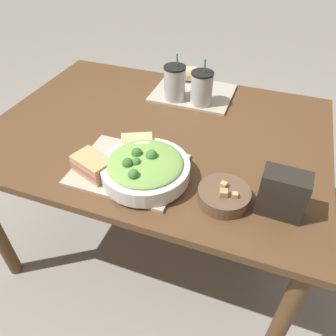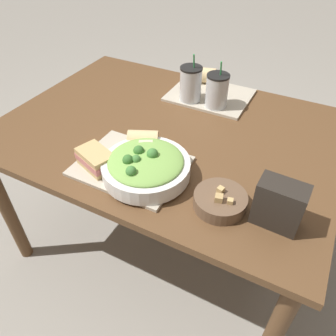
{
  "view_description": "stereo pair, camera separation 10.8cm",
  "coord_description": "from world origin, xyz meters",
  "px_view_note": "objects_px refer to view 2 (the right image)",
  "views": [
    {
      "loc": [
        0.43,
        -1.05,
        1.5
      ],
      "look_at": [
        0.15,
        -0.28,
        0.79
      ],
      "focal_mm": 35.0,
      "sensor_mm": 36.0,
      "label": 1
    },
    {
      "loc": [
        0.53,
        -1.01,
        1.5
      ],
      "look_at": [
        0.15,
        -0.28,
        0.79
      ],
      "focal_mm": 35.0,
      "sensor_mm": 36.0,
      "label": 2
    }
  ],
  "objects_px": {
    "soup_bowl": "(220,200)",
    "sandwich_near": "(96,159)",
    "baguette_far": "(207,75)",
    "chip_bag": "(279,205)",
    "baguette_near": "(144,140)",
    "drink_cup_red": "(217,92)",
    "drink_cup_dark": "(191,85)",
    "salad_bowl": "(146,165)"
  },
  "relations": [
    {
      "from": "drink_cup_dark",
      "to": "chip_bag",
      "type": "distance_m",
      "value": 0.75
    },
    {
      "from": "salad_bowl",
      "to": "soup_bowl",
      "type": "bearing_deg",
      "value": -2.38
    },
    {
      "from": "salad_bowl",
      "to": "baguette_far",
      "type": "relative_size",
      "value": 2.78
    },
    {
      "from": "sandwich_near",
      "to": "baguette_near",
      "type": "relative_size",
      "value": 1.2
    },
    {
      "from": "salad_bowl",
      "to": "baguette_far",
      "type": "distance_m",
      "value": 0.75
    },
    {
      "from": "soup_bowl",
      "to": "sandwich_near",
      "type": "xyz_separation_m",
      "value": [
        -0.45,
        -0.03,
        0.02
      ]
    },
    {
      "from": "drink_cup_dark",
      "to": "baguette_far",
      "type": "bearing_deg",
      "value": 90.07
    },
    {
      "from": "baguette_far",
      "to": "chip_bag",
      "type": "height_order",
      "value": "chip_bag"
    },
    {
      "from": "baguette_near",
      "to": "baguette_far",
      "type": "height_order",
      "value": "same"
    },
    {
      "from": "baguette_near",
      "to": "drink_cup_red",
      "type": "xyz_separation_m",
      "value": [
        0.12,
        0.42,
        0.03
      ]
    },
    {
      "from": "baguette_far",
      "to": "sandwich_near",
      "type": "bearing_deg",
      "value": 157.62
    },
    {
      "from": "salad_bowl",
      "to": "drink_cup_dark",
      "type": "distance_m",
      "value": 0.55
    },
    {
      "from": "baguette_far",
      "to": "drink_cup_dark",
      "type": "relative_size",
      "value": 0.5
    },
    {
      "from": "salad_bowl",
      "to": "baguette_far",
      "type": "xyz_separation_m",
      "value": [
        -0.08,
        0.74,
        -0.0
      ]
    },
    {
      "from": "baguette_near",
      "to": "drink_cup_red",
      "type": "relative_size",
      "value": 0.63
    },
    {
      "from": "baguette_far",
      "to": "drink_cup_red",
      "type": "relative_size",
      "value": 0.52
    },
    {
      "from": "sandwich_near",
      "to": "chip_bag",
      "type": "height_order",
      "value": "chip_bag"
    },
    {
      "from": "chip_bag",
      "to": "soup_bowl",
      "type": "bearing_deg",
      "value": -172.58
    },
    {
      "from": "soup_bowl",
      "to": "chip_bag",
      "type": "bearing_deg",
      "value": 5.09
    },
    {
      "from": "salad_bowl",
      "to": "drink_cup_red",
      "type": "bearing_deg",
      "value": 85.62
    },
    {
      "from": "sandwich_near",
      "to": "baguette_far",
      "type": "relative_size",
      "value": 1.47
    },
    {
      "from": "chip_bag",
      "to": "salad_bowl",
      "type": "bearing_deg",
      "value": -177.21
    },
    {
      "from": "salad_bowl",
      "to": "chip_bag",
      "type": "xyz_separation_m",
      "value": [
        0.44,
        0.0,
        0.02
      ]
    },
    {
      "from": "baguette_near",
      "to": "drink_cup_dark",
      "type": "bearing_deg",
      "value": -24.31
    },
    {
      "from": "drink_cup_dark",
      "to": "chip_bag",
      "type": "bearing_deg",
      "value": -45.8
    },
    {
      "from": "baguette_far",
      "to": "drink_cup_red",
      "type": "xyz_separation_m",
      "value": [
        0.13,
        -0.2,
        0.03
      ]
    },
    {
      "from": "baguette_far",
      "to": "chip_bag",
      "type": "distance_m",
      "value": 0.91
    },
    {
      "from": "sandwich_near",
      "to": "baguette_far",
      "type": "bearing_deg",
      "value": 102.98
    },
    {
      "from": "salad_bowl",
      "to": "drink_cup_dark",
      "type": "xyz_separation_m",
      "value": [
        -0.08,
        0.54,
        0.03
      ]
    },
    {
      "from": "sandwich_near",
      "to": "drink_cup_dark",
      "type": "distance_m",
      "value": 0.6
    },
    {
      "from": "soup_bowl",
      "to": "drink_cup_dark",
      "type": "bearing_deg",
      "value": 122.81
    },
    {
      "from": "soup_bowl",
      "to": "baguette_far",
      "type": "xyz_separation_m",
      "value": [
        -0.36,
        0.75,
        0.02
      ]
    },
    {
      "from": "drink_cup_red",
      "to": "chip_bag",
      "type": "xyz_separation_m",
      "value": [
        0.4,
        -0.54,
        -0.01
      ]
    },
    {
      "from": "chip_bag",
      "to": "sandwich_near",
      "type": "bearing_deg",
      "value": -173.27
    },
    {
      "from": "salad_bowl",
      "to": "baguette_near",
      "type": "relative_size",
      "value": 2.27
    },
    {
      "from": "baguette_near",
      "to": "drink_cup_dark",
      "type": "distance_m",
      "value": 0.42
    },
    {
      "from": "drink_cup_dark",
      "to": "baguette_near",
      "type": "bearing_deg",
      "value": -89.73
    },
    {
      "from": "baguette_far",
      "to": "drink_cup_red",
      "type": "distance_m",
      "value": 0.24
    },
    {
      "from": "soup_bowl",
      "to": "baguette_near",
      "type": "height_order",
      "value": "baguette_near"
    },
    {
      "from": "sandwich_near",
      "to": "drink_cup_dark",
      "type": "xyz_separation_m",
      "value": [
        0.09,
        0.59,
        0.04
      ]
    },
    {
      "from": "chip_bag",
      "to": "drink_cup_dark",
      "type": "bearing_deg",
      "value": 136.53
    },
    {
      "from": "salad_bowl",
      "to": "soup_bowl",
      "type": "relative_size",
      "value": 1.8
    }
  ]
}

